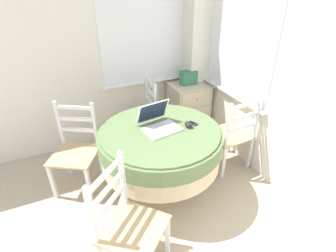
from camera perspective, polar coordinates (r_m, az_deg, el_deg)
corner_room_shell at (r=2.40m, az=3.26°, el=12.14°), size 4.42×5.09×2.55m
round_dining_table at (r=2.57m, az=-1.65°, el=-3.91°), size 1.20×1.20×0.74m
laptop at (r=2.50m, az=-2.03°, el=0.66°), size 0.38×0.38×0.24m
computer_mouse at (r=2.53m, az=4.46°, el=0.30°), size 0.06×0.10×0.05m
cell_phone at (r=2.59m, az=5.42°, el=0.59°), size 0.08×0.11×0.01m
dining_chair_near_back_window at (r=3.38m, az=-5.84°, el=2.20°), size 0.45×0.47×0.93m
dining_chair_near_right_window at (r=3.05m, az=13.67°, el=-1.88°), size 0.45×0.44×0.93m
dining_chair_camera_near at (r=2.05m, az=-8.72°, el=-20.57°), size 0.60×0.60×0.93m
dining_chair_left_flank at (r=2.87m, az=-19.43°, el=-5.10°), size 0.59×0.58×0.93m
corner_cabinet at (r=3.75m, az=4.46°, el=3.91°), size 0.52×0.47×0.73m
storage_box at (r=3.58m, az=4.47°, el=10.48°), size 0.21×0.13×0.18m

